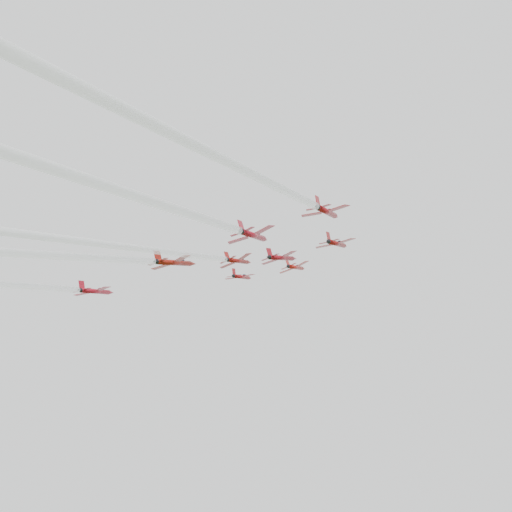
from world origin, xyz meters
The scene contains 7 objects.
jet_lead centered at (-1.01, 26.15, 155.25)m, with size 9.49×12.31×7.24m.
jet_row2_left centered at (-12.44, 15.40, 149.53)m, with size 8.86×11.49×6.76m.
jet_row2_center centered at (3.12, 9.57, 146.44)m, with size 10.33×13.40×7.88m.
jet_row2_right centered at (16.43, 14.45, 149.04)m, with size 10.60×13.75×8.09m.
jet_center centered at (-2.62, -39.51, 120.25)m, with size 8.80×84.80×45.84m.
jet_rear_right centered at (10.48, -61.33, 108.64)m, with size 10.44×100.58×54.37m.
jet_rear_farright centered at (25.79, -56.70, 111.11)m, with size 9.88×95.12×51.42m.
Camera 1 is at (56.17, -93.58, 60.17)m, focal length 40.00 mm.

